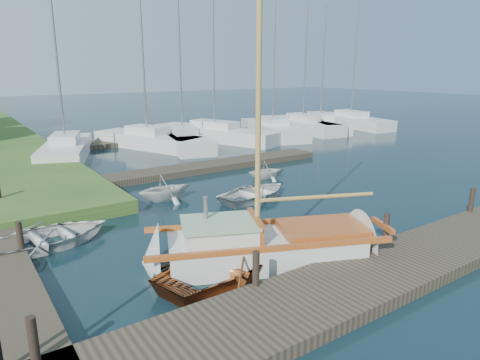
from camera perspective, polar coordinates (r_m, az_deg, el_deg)
ground at (r=15.25m, az=-0.00°, el=-4.37°), size 160.00×160.00×0.00m
near_dock at (r=11.15m, az=18.10°, el=-11.70°), size 18.00×2.20×0.30m
far_dock at (r=21.55m, az=-5.39°, el=1.64°), size 14.00×1.60×0.30m
pontoon at (r=33.63m, az=-1.36°, el=6.35°), size 30.00×1.60×0.30m
mooring_post_0 at (r=8.13m, az=-25.87°, el=-18.55°), size 0.16×0.16×0.80m
mooring_post_1 at (r=9.60m, az=2.14°, el=-11.70°), size 0.16×0.16×0.80m
mooring_post_2 at (r=12.60m, az=18.92°, el=-5.96°), size 0.16×0.16×0.80m
mooring_post_3 at (r=16.31m, az=28.51°, el=-2.35°), size 0.16×0.16×0.80m
mooring_post_4 at (r=12.69m, az=-27.28°, el=-6.69°), size 0.16×0.16×0.80m
sailboat at (r=11.52m, az=4.06°, el=-9.02°), size 7.35×4.58×9.83m
dinghy at (r=10.78m, az=-1.58°, el=-10.32°), size 4.60×3.80×0.83m
tender_a at (r=13.51m, az=-24.37°, el=-6.61°), size 3.86×2.99×0.74m
tender_b at (r=16.81m, az=-10.02°, el=-0.80°), size 2.12×1.83×1.12m
tender_c at (r=16.79m, az=2.09°, el=-1.40°), size 3.60×2.89×0.67m
tender_d at (r=19.89m, az=3.55°, el=1.52°), size 2.07×1.89×0.94m
marina_boat_0 at (r=26.42m, az=-22.18°, el=3.94°), size 4.64×7.78×10.58m
marina_boat_1 at (r=28.47m, az=-12.24°, el=5.38°), size 4.97×8.03×10.30m
marina_boat_2 at (r=28.46m, az=-7.67°, el=5.58°), size 4.07×8.52×11.09m
marina_boat_3 at (r=30.72m, az=-3.41°, el=6.36°), size 5.53×10.03×13.05m
marina_boat_4 at (r=33.04m, az=4.40°, el=6.90°), size 4.49×8.96×11.12m
marina_boat_5 at (r=35.75m, az=8.40°, el=7.38°), size 3.39×8.77×12.12m
marina_boat_6 at (r=37.07m, az=10.66°, el=7.52°), size 5.55×8.60×10.10m
marina_boat_7 at (r=39.53m, az=14.58°, el=7.76°), size 3.46×8.93×12.69m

